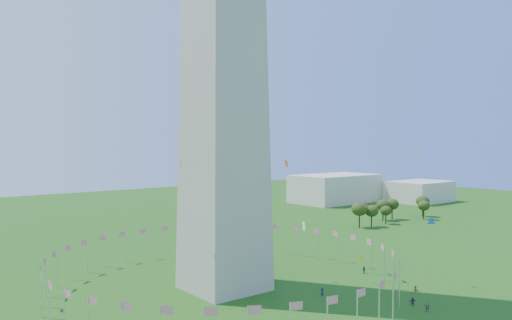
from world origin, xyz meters
The scene contains 5 objects.
flag_ring centered at (0.00, 50.00, 4.50)m, with size 80.24×80.24×9.00m.
gov_building_east_a centered at (150.00, 150.00, 8.00)m, with size 50.00×30.00×16.00m, color beige.
gov_building_east_b centered at (190.00, 120.00, 6.00)m, with size 35.00×25.00×12.00m, color beige.
kites_aloft centered at (12.83, 25.39, 20.56)m, with size 95.56×73.52×38.83m.
tree_line_east centered at (113.79, 85.46, 4.61)m, with size 53.52×15.12×10.25m.
Camera 1 is at (-67.61, -45.58, 34.59)m, focal length 35.00 mm.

